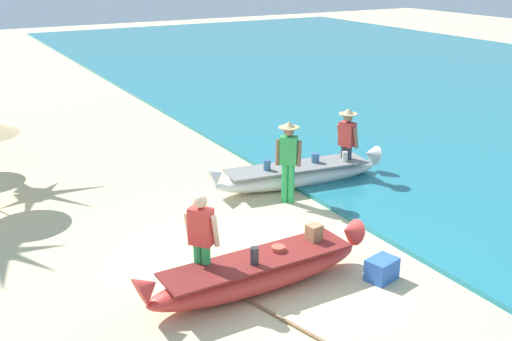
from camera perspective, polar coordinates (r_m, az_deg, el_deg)
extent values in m
plane|color=beige|center=(10.69, 1.02, -9.09)|extent=(80.00, 80.00, 0.00)
cube|color=teal|center=(25.60, 20.40, 6.78)|extent=(24.00, 56.00, 0.10)
ellipsoid|color=red|center=(9.98, 0.18, -9.58)|extent=(3.81, 0.86, 0.53)
cone|color=red|center=(9.13, -9.97, -10.57)|extent=(0.43, 0.47, 0.53)
cone|color=red|center=(10.80, 8.65, -5.57)|extent=(0.43, 0.47, 0.53)
cube|color=maroon|center=(9.85, 0.18, -8.22)|extent=(3.20, 0.87, 0.04)
cube|color=#9E754C|center=(10.44, 5.38, -5.76)|extent=(0.27, 0.25, 0.29)
cylinder|color=#B74C38|center=(10.07, 2.08, -7.27)|extent=(0.23, 0.23, 0.10)
cylinder|color=#2D2D33|center=(9.61, -0.16, -7.95)|extent=(0.14, 0.14, 0.30)
ellipsoid|color=white|center=(14.28, 3.82, -0.53)|extent=(4.09, 1.29, 0.49)
cone|color=white|center=(13.48, -3.67, -0.43)|extent=(0.48, 0.53, 0.54)
cone|color=white|center=(15.12, 10.54, 1.49)|extent=(0.48, 0.53, 0.54)
cube|color=gray|center=(14.20, 3.84, 0.40)|extent=(3.45, 1.22, 0.04)
cylinder|color=silver|center=(14.58, 8.21, 1.26)|extent=(0.14, 0.14, 0.25)
cylinder|color=#386699|center=(14.42, 5.50, 1.14)|extent=(0.19, 0.19, 0.23)
sphere|color=tan|center=(14.09, 2.98, 0.58)|extent=(0.15, 0.15, 0.15)
cylinder|color=#386699|center=(13.84, 1.03, 0.47)|extent=(0.17, 0.17, 0.25)
cylinder|color=green|center=(13.30, 3.27, -1.19)|extent=(0.14, 0.14, 0.87)
cylinder|color=green|center=(13.31, 2.67, -1.16)|extent=(0.14, 0.14, 0.87)
cube|color=green|center=(13.06, 3.03, 1.86)|extent=(0.42, 0.40, 0.61)
cylinder|color=brown|center=(13.03, 4.02, 1.57)|extent=(0.20, 0.21, 0.56)
cylinder|color=brown|center=(13.09, 2.01, 1.68)|extent=(0.20, 0.21, 0.56)
sphere|color=brown|center=(12.94, 3.06, 3.66)|extent=(0.22, 0.22, 0.22)
cylinder|color=tan|center=(12.92, 3.07, 4.00)|extent=(0.44, 0.44, 0.02)
cone|color=tan|center=(12.90, 3.07, 4.30)|extent=(0.26, 0.26, 0.12)
cylinder|color=green|center=(9.84, -5.34, -8.99)|extent=(0.14, 0.14, 0.87)
cylinder|color=green|center=(9.78, -4.60, -9.14)|extent=(0.14, 0.14, 0.87)
cube|color=#DB3D38|center=(9.48, -5.10, -5.16)|extent=(0.40, 0.42, 0.60)
cylinder|color=beige|center=(9.62, -6.27, -5.17)|extent=(0.21, 0.20, 0.54)
cylinder|color=beige|center=(9.43, -3.78, -5.62)|extent=(0.21, 0.20, 0.54)
sphere|color=beige|center=(9.32, -5.18, -2.82)|extent=(0.22, 0.22, 0.22)
cylinder|color=#333842|center=(14.86, 8.07, 0.80)|extent=(0.14, 0.14, 0.83)
cylinder|color=#333842|center=(14.78, 8.51, 0.69)|extent=(0.14, 0.14, 0.83)
cube|color=#DB3D38|center=(14.61, 8.42, 3.35)|extent=(0.32, 0.41, 0.57)
cylinder|color=#9E7051|center=(14.77, 7.73, 3.35)|extent=(0.21, 0.14, 0.52)
cylinder|color=#9E7051|center=(14.52, 9.20, 3.00)|extent=(0.21, 0.14, 0.52)
sphere|color=#9E7051|center=(14.51, 8.50, 4.89)|extent=(0.22, 0.22, 0.22)
cylinder|color=tan|center=(14.49, 8.52, 5.20)|extent=(0.44, 0.44, 0.02)
cone|color=tan|center=(14.47, 8.53, 5.46)|extent=(0.26, 0.26, 0.12)
cube|color=blue|center=(10.50, 11.55, -8.93)|extent=(0.58, 0.49, 0.37)
cylinder|color=#8E6B47|center=(9.36, 2.22, -13.40)|extent=(0.50, 1.73, 0.05)
ellipsoid|color=#2D60B7|center=(9.90, -1.55, -11.41)|extent=(0.40, 0.28, 0.03)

